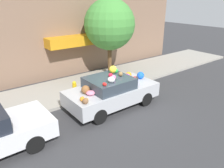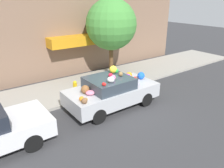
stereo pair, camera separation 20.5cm
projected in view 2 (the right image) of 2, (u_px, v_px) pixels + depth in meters
name	position (u px, v px, depth m)	size (l,w,h in m)	color
ground_plane	(112.00, 106.00, 9.71)	(60.00, 60.00, 0.00)	#38383A
sidewalk_curb	(82.00, 86.00, 11.72)	(24.00, 3.20, 0.13)	#9E998E
building_facade	(61.00, 31.00, 12.41)	(18.00, 1.20, 5.51)	#846651
street_tree	(111.00, 25.00, 12.19)	(2.85, 2.85, 4.38)	brown
fire_hydrant	(75.00, 88.00, 10.41)	(0.20, 0.20, 0.70)	gold
art_car	(112.00, 91.00, 9.41)	(4.01, 1.89, 1.70)	#B7BABF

